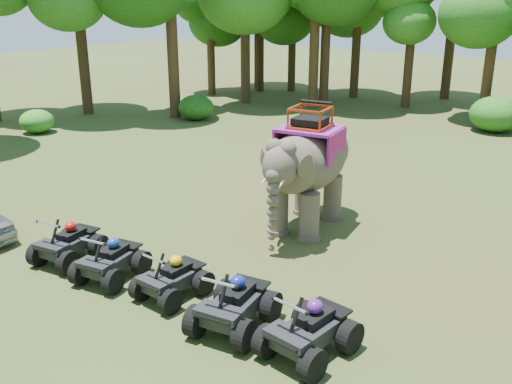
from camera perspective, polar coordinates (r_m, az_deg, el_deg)
ground at (r=13.84m, az=-2.93°, el=-8.79°), size 110.00×110.00×0.00m
elephant at (r=16.36m, az=5.18°, el=2.49°), size 2.47×4.51×3.60m
atv_0 at (r=15.27m, az=-18.34°, el=-4.40°), size 1.47×1.86×1.26m
atv_1 at (r=14.06m, az=-14.38°, el=-6.14°), size 1.48×1.85×1.24m
atv_2 at (r=12.99m, az=-8.41°, el=-8.02°), size 1.24×1.65×1.19m
atv_3 at (r=11.71m, az=-2.21°, el=-10.56°), size 1.60×2.03×1.37m
atv_4 at (r=10.98m, az=5.34°, el=-12.90°), size 1.53×1.96×1.35m
tree_0 at (r=32.53m, az=22.50°, el=13.22°), size 5.41×5.41×7.73m
tree_23 at (r=33.63m, az=-17.18°, el=15.50°), size 6.66×6.66×9.52m
tree_24 at (r=31.61m, az=-8.46°, el=16.22°), size 6.89×6.89×9.84m
tree_25 at (r=35.67m, az=-1.09°, el=16.35°), size 6.55×6.55×9.35m
tree_26 at (r=35.01m, az=7.01°, el=15.55°), size 6.03×6.03×8.61m
tree_27 at (r=35.41m, az=15.20°, el=14.19°), size 5.25×5.25×7.50m
tree_28 at (r=34.17m, az=5.90°, el=15.75°), size 6.23×6.23×8.90m
tree_31 at (r=39.31m, az=-1.15°, el=16.49°), size 6.42×6.42×9.17m
tree_34 at (r=40.29m, az=3.65°, el=15.22°), size 5.14×5.14×7.35m
tree_37 at (r=38.93m, az=-4.56°, el=14.90°), size 4.99×4.99×7.12m
tree_38 at (r=39.02m, az=19.06°, el=15.89°), size 6.82×6.82×9.74m
tree_39 at (r=38.18m, az=10.08°, el=15.75°), size 6.07×6.07×8.67m
tree_40 at (r=40.95m, az=0.23°, el=16.43°), size 6.25×6.25×8.93m
tree_42 at (r=40.20m, az=0.41°, el=15.46°), size 5.34×5.34×7.64m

